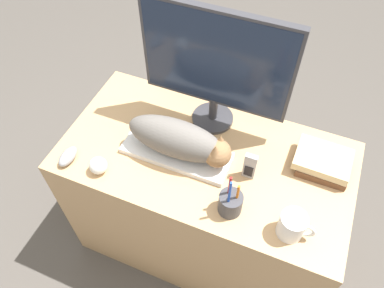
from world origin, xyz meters
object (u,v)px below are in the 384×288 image
(coffee_mug, at_px, (293,226))
(pen_cup, at_px, (230,203))
(book_stack, at_px, (323,162))
(phone, at_px, (250,166))
(keyboard, at_px, (177,153))
(cat, at_px, (181,140))
(baseball, at_px, (98,166))
(monitor, at_px, (216,64))
(computer_mouse, at_px, (68,156))

(coffee_mug, relative_size, pen_cup, 0.62)
(coffee_mug, xyz_separation_m, book_stack, (0.05, 0.32, -0.02))
(phone, xyz_separation_m, book_stack, (0.25, 0.15, -0.03))
(keyboard, bearing_deg, book_stack, 16.17)
(cat, height_order, baseball, cat)
(monitor, bearing_deg, baseball, -126.86)
(monitor, height_order, phone, monitor)
(computer_mouse, bearing_deg, coffee_mug, 1.88)
(keyboard, xyz_separation_m, computer_mouse, (-0.39, -0.19, 0.01))
(phone, bearing_deg, keyboard, -177.55)
(keyboard, xyz_separation_m, coffee_mug, (0.50, -0.16, 0.04))
(cat, height_order, monitor, monitor)
(cat, xyz_separation_m, book_stack, (0.52, 0.16, -0.07))
(keyboard, distance_m, cat, 0.09)
(monitor, relative_size, coffee_mug, 4.62)
(cat, bearing_deg, pen_cup, -31.14)
(monitor, relative_size, baseball, 8.44)
(pen_cup, bearing_deg, baseball, -176.39)
(computer_mouse, bearing_deg, pen_cup, 2.92)
(cat, height_order, coffee_mug, cat)
(computer_mouse, distance_m, baseball, 0.14)
(baseball, bearing_deg, coffee_mug, 2.17)
(pen_cup, xyz_separation_m, baseball, (-0.52, -0.03, -0.01))
(computer_mouse, xyz_separation_m, coffee_mug, (0.88, 0.03, 0.03))
(cat, xyz_separation_m, monitor, (0.04, 0.23, 0.20))
(cat, bearing_deg, phone, 2.66)
(baseball, bearing_deg, computer_mouse, -179.64)
(baseball, relative_size, book_stack, 0.33)
(cat, bearing_deg, coffee_mug, -18.35)
(computer_mouse, xyz_separation_m, baseball, (0.14, 0.00, 0.01))
(coffee_mug, xyz_separation_m, pen_cup, (-0.22, 0.00, -0.00))
(pen_cup, bearing_deg, phone, 83.52)
(cat, xyz_separation_m, phone, (0.27, 0.01, -0.04))
(monitor, distance_m, computer_mouse, 0.68)
(keyboard, height_order, baseball, baseball)
(baseball, distance_m, phone, 0.58)
(pen_cup, relative_size, book_stack, 0.96)
(baseball, bearing_deg, phone, 20.16)
(phone, bearing_deg, baseball, -159.84)
(cat, bearing_deg, keyboard, 180.00)
(keyboard, relative_size, book_stack, 2.06)
(cat, distance_m, book_stack, 0.55)
(keyboard, distance_m, baseball, 0.31)
(keyboard, relative_size, cat, 1.04)
(monitor, distance_m, pen_cup, 0.51)
(cat, xyz_separation_m, pen_cup, (0.25, -0.15, -0.06))
(computer_mouse, distance_m, phone, 0.71)
(keyboard, bearing_deg, phone, 2.45)
(computer_mouse, distance_m, book_stack, 0.99)
(cat, height_order, computer_mouse, cat)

